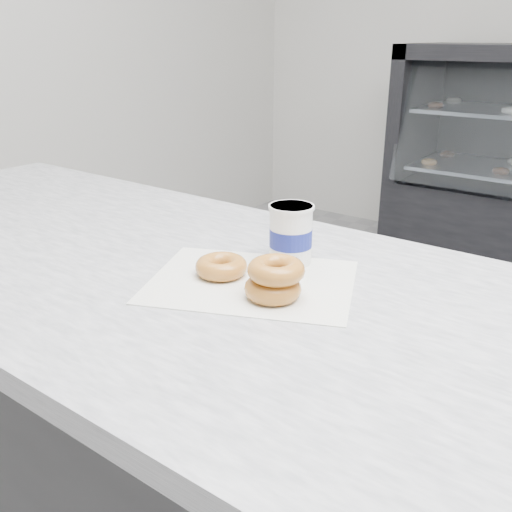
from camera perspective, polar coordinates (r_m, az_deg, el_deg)
The scene contains 4 objects.
wax_paper at distance 0.97m, azimuth -0.43°, elevation -2.56°, with size 0.34×0.26×0.00m, color silver.
donut_single at distance 0.99m, azimuth -3.49°, elevation -1.05°, with size 0.09×0.09×0.03m, color #B67232.
donut_stack at distance 0.90m, azimuth 1.86°, elevation -2.33°, with size 0.13×0.13×0.06m.
coffee_cup at distance 1.03m, azimuth 3.50°, elevation 2.21°, with size 0.10×0.10×0.11m.
Camera 1 is at (0.16, -1.28, 1.29)m, focal length 40.00 mm.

